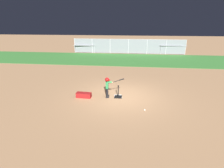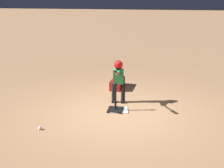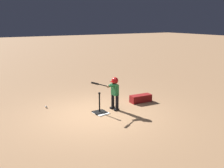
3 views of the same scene
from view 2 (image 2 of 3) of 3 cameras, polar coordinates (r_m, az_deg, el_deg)
ground_plane at (r=7.71m, az=1.19°, el=-5.41°), size 90.00×90.00×0.00m
home_plate at (r=7.89m, az=1.26°, el=-4.81°), size 0.50×0.50×0.02m
batting_tee at (r=7.86m, az=0.63°, el=-4.17°), size 0.42×0.38×0.71m
batter_child at (r=8.22m, az=1.15°, el=1.40°), size 1.06×0.37×1.15m
baseball at (r=7.01m, az=-13.05°, el=-7.86°), size 0.07×0.07×0.07m
equipment_bag at (r=9.69m, az=0.98°, el=0.12°), size 0.86×0.37×0.28m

